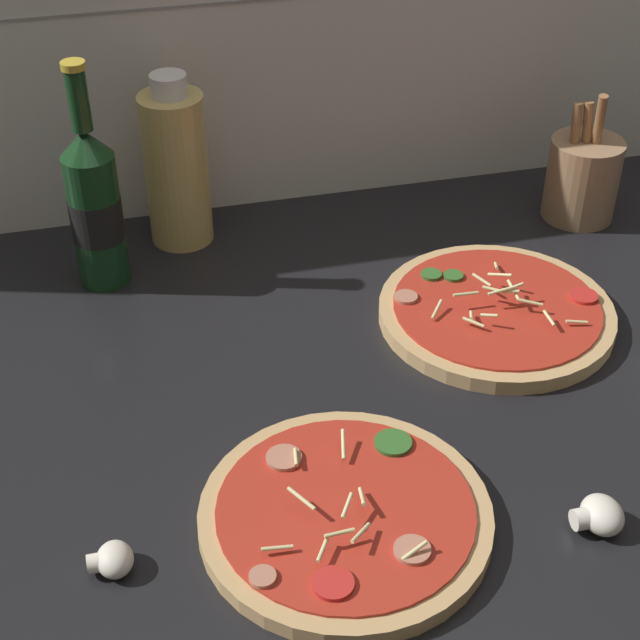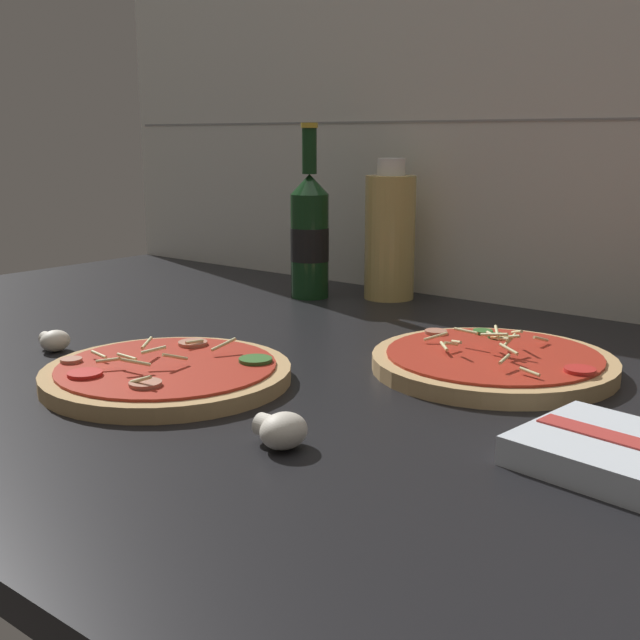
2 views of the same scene
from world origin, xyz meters
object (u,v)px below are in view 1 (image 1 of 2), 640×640
object	(u,v)px
oil_bottle	(176,167)
mushroom_left	(113,560)
pizza_near	(345,515)
pizza_far	(496,312)
beer_bottle	(95,205)
mushroom_right	(600,515)
utensil_crock	(582,177)

from	to	relation	value
oil_bottle	mushroom_left	size ratio (longest dim) A/B	5.69
pizza_near	pizza_far	size ratio (longest dim) A/B	0.98
beer_bottle	oil_bottle	size ratio (longest dim) A/B	1.24
mushroom_left	mushroom_right	distance (cm)	42.08
mushroom_left	oil_bottle	bearing A→B (deg)	76.20
oil_bottle	utensil_crock	size ratio (longest dim) A/B	1.25
utensil_crock	pizza_far	bearing A→B (deg)	-135.09
mushroom_left	mushroom_right	bearing A→B (deg)	-7.63
beer_bottle	utensil_crock	distance (cm)	62.04
oil_bottle	mushroom_right	distance (cm)	65.16
mushroom_right	oil_bottle	bearing A→B (deg)	116.56
pizza_near	oil_bottle	size ratio (longest dim) A/B	1.19
mushroom_left	mushroom_right	size ratio (longest dim) A/B	0.85
mushroom_left	utensil_crock	xyz separation A→B (cm)	(64.38, 45.05, 4.34)
beer_bottle	oil_bottle	distance (cm)	12.64
oil_bottle	utensil_crock	distance (cm)	52.24
pizza_far	beer_bottle	size ratio (longest dim) A/B	0.98
pizza_near	mushroom_right	bearing A→B (deg)	-15.37
oil_bottle	mushroom_left	bearing A→B (deg)	-103.80
utensil_crock	mushroom_right	bearing A→B (deg)	-114.12
pizza_far	utensil_crock	size ratio (longest dim) A/B	1.52
pizza_near	mushroom_right	size ratio (longest dim) A/B	5.70
mushroom_right	utensil_crock	size ratio (longest dim) A/B	0.26
mushroom_right	utensil_crock	bearing A→B (deg)	65.88
mushroom_left	utensil_crock	world-z (taller)	utensil_crock
pizza_near	utensil_crock	distance (cm)	63.00
pizza_near	mushroom_left	world-z (taller)	pizza_near
mushroom_left	pizza_near	bearing A→B (deg)	0.87
mushroom_right	utensil_crock	distance (cm)	55.63
utensil_crock	mushroom_left	bearing A→B (deg)	-145.02
pizza_far	utensil_crock	bearing A→B (deg)	44.91
mushroom_right	beer_bottle	bearing A→B (deg)	127.84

